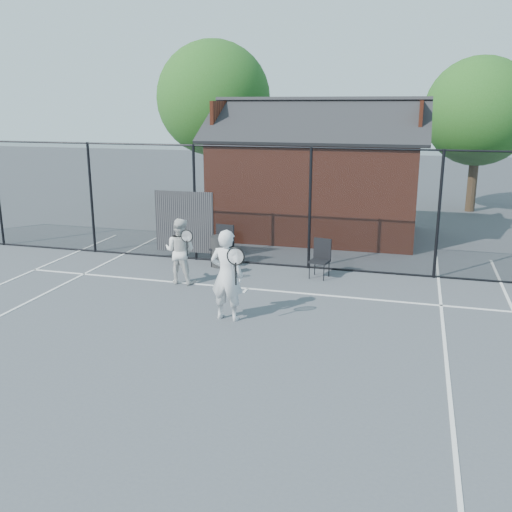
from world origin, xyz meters
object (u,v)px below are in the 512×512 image
(chair_right, at_px, (320,259))
(waste_bin, at_px, (221,251))
(player_front, at_px, (227,275))
(player_back, at_px, (180,251))
(chair_left, at_px, (222,247))
(clubhouse, at_px, (318,183))

(chair_right, relative_size, waste_bin, 1.17)
(player_front, bearing_deg, player_back, 132.64)
(chair_left, bearing_deg, chair_right, -0.75)
(clubhouse, relative_size, player_front, 3.73)
(player_front, relative_size, player_back, 1.16)
(player_front, height_order, waste_bin, player_front)
(clubhouse, xyz_separation_m, player_front, (-0.34, -7.88, -0.73))
(clubhouse, height_order, player_front, clubhouse)
(player_back, height_order, chair_left, player_back)
(clubhouse, height_order, chair_left, clubhouse)
(player_back, relative_size, chair_left, 1.49)
(clubhouse, xyz_separation_m, waste_bin, (-1.66, -4.40, -1.22))
(clubhouse, distance_m, waste_bin, 4.86)
(clubhouse, bearing_deg, player_front, -92.46)
(player_front, relative_size, chair_right, 1.95)
(chair_left, distance_m, waste_bin, 0.12)
(player_back, relative_size, waste_bin, 1.95)
(player_front, xyz_separation_m, player_back, (-1.76, 1.91, -0.13))
(waste_bin, bearing_deg, clubhouse, 69.28)
(chair_right, bearing_deg, player_back, -147.19)
(player_front, bearing_deg, waste_bin, 110.87)
(chair_left, bearing_deg, player_front, -62.45)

